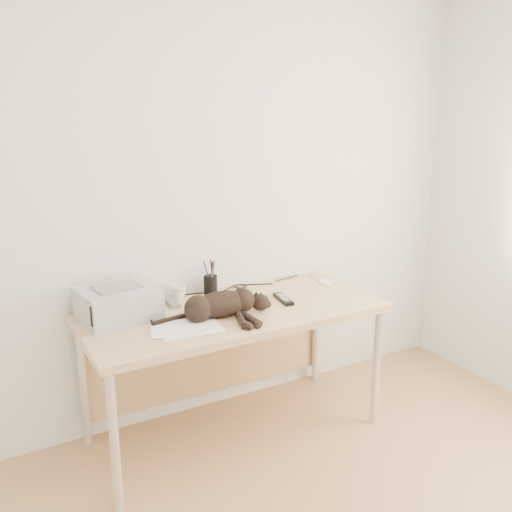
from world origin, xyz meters
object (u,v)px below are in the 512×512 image
printer (118,303)px  mug (178,293)px  pen_cup (210,284)px  mouse (325,280)px  cat (219,306)px  desk (227,327)px

printer → mug: bearing=17.2°
printer → mug: size_ratio=4.32×
mug → pen_cup: bearing=2.9°
printer → mouse: bearing=-1.6°
cat → pen_cup: size_ratio=3.15×
printer → desk: bearing=-7.9°
pen_cup → mug: bearing=-177.1°
desk → printer: 0.62m
pen_cup → desk: bearing=-89.5°
printer → pen_cup: pen_cup is taller
mug → mouse: size_ratio=0.81×
desk → cat: bearing=-127.4°
desk → pen_cup: bearing=90.5°
pen_cup → printer: bearing=-167.7°
cat → mouse: size_ratio=5.44×
printer → pen_cup: 0.58m
cat → pen_cup: 0.38m
cat → printer: bearing=157.8°
printer → mug: printer is taller
mug → pen_cup: 0.20m
desk → printer: bearing=172.1°
mug → mouse: 0.90m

